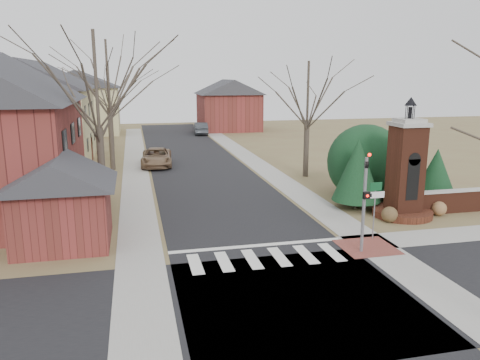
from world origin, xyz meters
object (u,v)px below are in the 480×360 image
object	(u,v)px
traffic_signal_pole	(365,195)
sign_post	(375,199)
brick_gate_monument	(405,178)
distant_car	(201,128)
pickup_truck	(157,157)

from	to	relation	value
traffic_signal_pole	sign_post	size ratio (longest dim) A/B	1.64
brick_gate_monument	distant_car	xyz separation A→B (m)	(-5.60, 38.75, -1.38)
traffic_signal_pole	sign_post	xyz separation A→B (m)	(1.29, 1.41, -0.64)
traffic_signal_pole	pickup_truck	world-z (taller)	traffic_signal_pole
traffic_signal_pole	brick_gate_monument	world-z (taller)	brick_gate_monument
pickup_truck	sign_post	bearing A→B (deg)	-62.43
pickup_truck	distant_car	distance (m)	22.05
brick_gate_monument	pickup_truck	size ratio (longest dim) A/B	1.20
sign_post	brick_gate_monument	size ratio (longest dim) A/B	0.42
traffic_signal_pole	pickup_truck	bearing A→B (deg)	109.13
sign_post	traffic_signal_pole	bearing A→B (deg)	-132.43
traffic_signal_pole	brick_gate_monument	distance (m)	6.47
traffic_signal_pole	distant_car	world-z (taller)	traffic_signal_pole
traffic_signal_pole	sign_post	world-z (taller)	traffic_signal_pole
sign_post	distant_car	distance (m)	41.83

